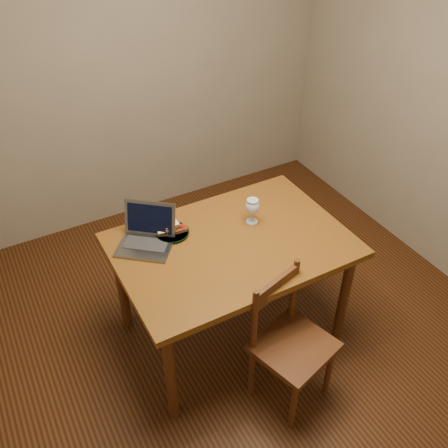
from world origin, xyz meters
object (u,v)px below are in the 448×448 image
chair (291,338)px  milk_glass (252,211)px  plate (172,233)px  laptop (147,234)px  table (232,254)px

chair → milk_glass: bearing=61.9°
plate → chair: bearing=-67.3°
plate → milk_glass: (0.46, -0.12, 0.07)m
chair → milk_glass: milk_glass is taller
plate → laptop: bearing=178.1°
table → laptop: 0.49m
table → milk_glass: milk_glass is taller
plate → laptop: laptop is taller
table → plate: plate is taller
chair → laptop: laptop is taller
table → chair: size_ratio=2.73×
milk_glass → table: bearing=-151.0°
milk_glass → chair: bearing=-102.2°
table → chair: bearing=-83.7°
chair → laptop: size_ratio=1.20×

